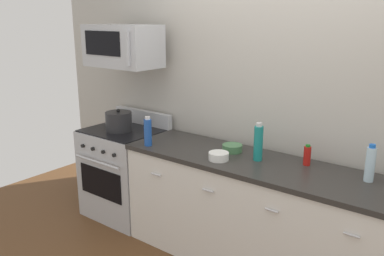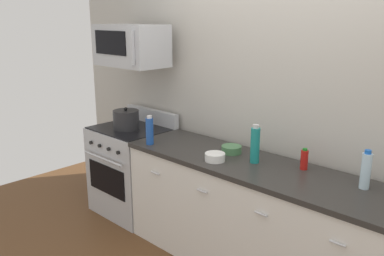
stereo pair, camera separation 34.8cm
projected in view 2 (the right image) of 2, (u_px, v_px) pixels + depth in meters
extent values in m
cube|color=#B7B2A8|center=(288.00, 102.00, 3.32)|extent=(5.46, 0.10, 2.70)
cube|color=silver|center=(254.00, 221.00, 3.27)|extent=(2.34, 0.62, 0.88)
cube|color=#2D2B28|center=(256.00, 167.00, 3.15)|extent=(2.37, 0.65, 0.04)
cylinder|color=silver|center=(155.00, 173.00, 3.52)|extent=(0.10, 0.02, 0.02)
cylinder|color=silver|center=(202.00, 191.00, 3.15)|extent=(0.10, 0.02, 0.02)
cylinder|color=silver|center=(261.00, 214.00, 2.79)|extent=(0.10, 0.02, 0.02)
cylinder|color=silver|center=(338.00, 244.00, 2.43)|extent=(0.10, 0.02, 0.02)
cube|color=#B7BABF|center=(132.00, 171.00, 4.30)|extent=(0.76, 0.64, 0.91)
cube|color=black|center=(107.00, 180.00, 4.08)|extent=(0.58, 0.01, 0.30)
cylinder|color=#B7BABF|center=(103.00, 159.00, 4.00)|extent=(0.61, 0.02, 0.02)
cube|color=#B7BABF|center=(152.00, 117.00, 4.36)|extent=(0.76, 0.06, 0.16)
cube|color=black|center=(130.00, 128.00, 4.18)|extent=(0.73, 0.61, 0.01)
cylinder|color=black|center=(91.00, 143.00, 4.13)|extent=(0.04, 0.02, 0.04)
cylinder|color=black|center=(99.00, 146.00, 4.03)|extent=(0.04, 0.02, 0.04)
cylinder|color=black|center=(109.00, 149.00, 3.93)|extent=(0.04, 0.02, 0.04)
cylinder|color=black|center=(118.00, 153.00, 3.83)|extent=(0.04, 0.02, 0.04)
cube|color=#B7BABF|center=(131.00, 45.00, 4.00)|extent=(0.74, 0.40, 0.40)
cube|color=black|center=(110.00, 43.00, 3.88)|extent=(0.48, 0.01, 0.22)
cube|color=#B7BABF|center=(132.00, 48.00, 3.64)|extent=(0.02, 0.04, 0.30)
cylinder|color=silver|center=(366.00, 171.00, 2.69)|extent=(0.07, 0.07, 0.24)
cylinder|color=blue|center=(368.00, 152.00, 2.65)|extent=(0.04, 0.04, 0.02)
cylinder|color=#B21914|center=(304.00, 160.00, 3.04)|extent=(0.06, 0.06, 0.15)
cylinder|color=#19721E|center=(305.00, 149.00, 3.02)|extent=(0.04, 0.04, 0.01)
cylinder|color=#1E4CA5|center=(150.00, 131.00, 3.63)|extent=(0.07, 0.07, 0.24)
cylinder|color=silver|center=(149.00, 117.00, 3.59)|extent=(0.04, 0.04, 0.02)
cylinder|color=#197F7A|center=(255.00, 145.00, 3.16)|extent=(0.07, 0.07, 0.28)
cylinder|color=beige|center=(256.00, 126.00, 3.12)|extent=(0.05, 0.05, 0.03)
cylinder|color=#477A4C|center=(231.00, 149.00, 3.42)|extent=(0.17, 0.17, 0.06)
torus|color=#477A4C|center=(232.00, 146.00, 3.41)|extent=(0.17, 0.17, 0.01)
cylinder|color=#477A4C|center=(231.00, 152.00, 3.42)|extent=(0.09, 0.09, 0.01)
cylinder|color=white|center=(215.00, 157.00, 3.23)|extent=(0.16, 0.16, 0.06)
torus|color=white|center=(215.00, 154.00, 3.22)|extent=(0.16, 0.16, 0.01)
cylinder|color=white|center=(215.00, 160.00, 3.24)|extent=(0.09, 0.09, 0.01)
cylinder|color=#262628|center=(126.00, 120.00, 4.12)|extent=(0.26, 0.26, 0.19)
sphere|color=black|center=(126.00, 109.00, 4.09)|extent=(0.04, 0.04, 0.04)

